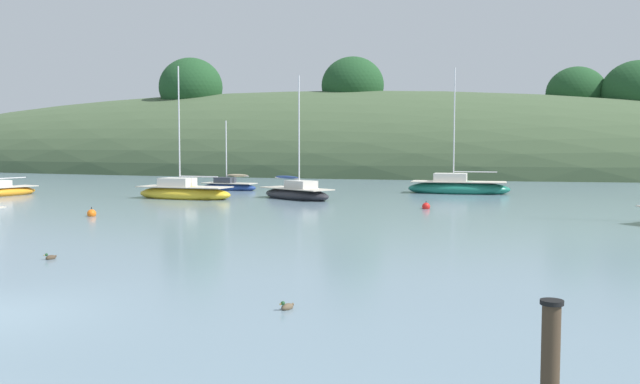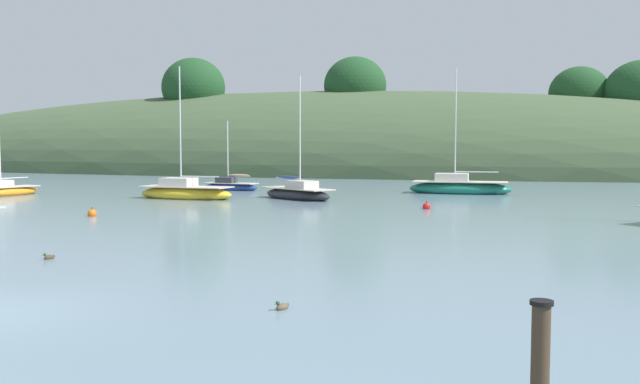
{
  "view_description": "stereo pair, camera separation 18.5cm",
  "coord_description": "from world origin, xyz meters",
  "px_view_note": "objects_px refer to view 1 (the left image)",
  "views": [
    {
      "loc": [
        10.66,
        -10.26,
        3.44
      ],
      "look_at": [
        0.0,
        20.0,
        1.2
      ],
      "focal_mm": 37.2,
      "sensor_mm": 36.0,
      "label": 1
    },
    {
      "loc": [
        10.84,
        -10.19,
        3.44
      ],
      "look_at": [
        0.0,
        20.0,
        1.2
      ],
      "focal_mm": 37.2,
      "sensor_mm": 36.0,
      "label": 2
    }
  ],
  "objects_px": {
    "sailboat_black_sloop": "(229,186)",
    "jetty_piling": "(551,354)",
    "sailboat_grey_yawl": "(2,191)",
    "mooring_buoy_channel": "(426,207)",
    "sailboat_white_near": "(297,193)",
    "sailboat_cream_ketch": "(458,187)",
    "sailboat_red_portside": "(184,192)",
    "duck_lone_right": "(51,257)",
    "mooring_buoy_outer": "(92,214)",
    "duck_trailing": "(287,307)"
  },
  "relations": [
    {
      "from": "sailboat_cream_ketch",
      "to": "sailboat_black_sloop",
      "type": "xyz_separation_m",
      "value": [
        -17.31,
        -2.29,
        -0.12
      ]
    },
    {
      "from": "mooring_buoy_outer",
      "to": "mooring_buoy_channel",
      "type": "xyz_separation_m",
      "value": [
        14.76,
        9.25,
        0.0
      ]
    },
    {
      "from": "mooring_buoy_channel",
      "to": "jetty_piling",
      "type": "height_order",
      "value": "jetty_piling"
    },
    {
      "from": "sailboat_grey_yawl",
      "to": "mooring_buoy_channel",
      "type": "relative_size",
      "value": 13.04
    },
    {
      "from": "sailboat_white_near",
      "to": "mooring_buoy_channel",
      "type": "bearing_deg",
      "value": -23.19
    },
    {
      "from": "sailboat_red_portside",
      "to": "duck_trailing",
      "type": "relative_size",
      "value": 21.02
    },
    {
      "from": "sailboat_black_sloop",
      "to": "duck_lone_right",
      "type": "distance_m",
      "value": 31.54
    },
    {
      "from": "sailboat_red_portside",
      "to": "duck_trailing",
      "type": "distance_m",
      "value": 30.47
    },
    {
      "from": "sailboat_black_sloop",
      "to": "duck_trailing",
      "type": "bearing_deg",
      "value": -60.94
    },
    {
      "from": "mooring_buoy_channel",
      "to": "sailboat_grey_yawl",
      "type": "bearing_deg",
      "value": -179.61
    },
    {
      "from": "sailboat_black_sloop",
      "to": "mooring_buoy_channel",
      "type": "relative_size",
      "value": 10.28
    },
    {
      "from": "mooring_buoy_channel",
      "to": "duck_trailing",
      "type": "relative_size",
      "value": 1.29
    },
    {
      "from": "sailboat_grey_yawl",
      "to": "sailboat_red_portside",
      "type": "xyz_separation_m",
      "value": [
        13.23,
        1.95,
        0.07
      ]
    },
    {
      "from": "duck_lone_right",
      "to": "jetty_piling",
      "type": "xyz_separation_m",
      "value": [
        14.38,
        -7.16,
        0.69
      ]
    },
    {
      "from": "duck_trailing",
      "to": "sailboat_grey_yawl",
      "type": "bearing_deg",
      "value": 143.17
    },
    {
      "from": "mooring_buoy_channel",
      "to": "sailboat_red_portside",
      "type": "bearing_deg",
      "value": 173.84
    },
    {
      "from": "duck_lone_right",
      "to": "jetty_piling",
      "type": "distance_m",
      "value": 16.08
    },
    {
      "from": "sailboat_red_portside",
      "to": "duck_trailing",
      "type": "height_order",
      "value": "sailboat_red_portside"
    },
    {
      "from": "duck_trailing",
      "to": "sailboat_white_near",
      "type": "bearing_deg",
      "value": 111.03
    },
    {
      "from": "sailboat_cream_ketch",
      "to": "sailboat_white_near",
      "type": "relative_size",
      "value": 1.14
    },
    {
      "from": "sailboat_cream_ketch",
      "to": "sailboat_grey_yawl",
      "type": "relative_size",
      "value": 1.32
    },
    {
      "from": "sailboat_red_portside",
      "to": "mooring_buoy_outer",
      "type": "height_order",
      "value": "sailboat_red_portside"
    },
    {
      "from": "sailboat_cream_ketch",
      "to": "sailboat_red_portside",
      "type": "xyz_separation_m",
      "value": [
        -16.22,
        -10.77,
        -0.03
      ]
    },
    {
      "from": "sailboat_white_near",
      "to": "mooring_buoy_channel",
      "type": "height_order",
      "value": "sailboat_white_near"
    },
    {
      "from": "sailboat_black_sloop",
      "to": "sailboat_red_portside",
      "type": "xyz_separation_m",
      "value": [
        1.09,
        -8.48,
        0.09
      ]
    },
    {
      "from": "sailboat_black_sloop",
      "to": "duck_trailing",
      "type": "height_order",
      "value": "sailboat_black_sloop"
    },
    {
      "from": "sailboat_grey_yawl",
      "to": "jetty_piling",
      "type": "relative_size",
      "value": 4.82
    },
    {
      "from": "jetty_piling",
      "to": "duck_trailing",
      "type": "bearing_deg",
      "value": 143.93
    },
    {
      "from": "sailboat_red_portside",
      "to": "jetty_piling",
      "type": "distance_m",
      "value": 36.68
    },
    {
      "from": "sailboat_cream_ketch",
      "to": "duck_trailing",
      "type": "distance_m",
      "value": 35.75
    },
    {
      "from": "mooring_buoy_outer",
      "to": "duck_lone_right",
      "type": "relative_size",
      "value": 1.27
    },
    {
      "from": "mooring_buoy_channel",
      "to": "mooring_buoy_outer",
      "type": "bearing_deg",
      "value": -147.92
    },
    {
      "from": "sailboat_red_portside",
      "to": "sailboat_cream_ketch",
      "type": "bearing_deg",
      "value": 33.58
    },
    {
      "from": "mooring_buoy_outer",
      "to": "duck_trailing",
      "type": "distance_m",
      "value": 21.26
    },
    {
      "from": "sailboat_grey_yawl",
      "to": "duck_trailing",
      "type": "distance_m",
      "value": 38.37
    },
    {
      "from": "sailboat_grey_yawl",
      "to": "jetty_piling",
      "type": "xyz_separation_m",
      "value": [
        35.96,
        -26.82,
        0.42
      ]
    },
    {
      "from": "sailboat_white_near",
      "to": "mooring_buoy_channel",
      "type": "xyz_separation_m",
      "value": [
        9.14,
        -3.92,
        -0.25
      ]
    },
    {
      "from": "mooring_buoy_outer",
      "to": "jetty_piling",
      "type": "relative_size",
      "value": 0.37
    },
    {
      "from": "sailboat_black_sloop",
      "to": "mooring_buoy_channel",
      "type": "xyz_separation_m",
      "value": [
        17.29,
        -10.23,
        -0.19
      ]
    },
    {
      "from": "sailboat_grey_yawl",
      "to": "duck_lone_right",
      "type": "height_order",
      "value": "sailboat_grey_yawl"
    },
    {
      "from": "sailboat_black_sloop",
      "to": "jetty_piling",
      "type": "distance_m",
      "value": 44.22
    },
    {
      "from": "sailboat_black_sloop",
      "to": "sailboat_grey_yawl",
      "type": "xyz_separation_m",
      "value": [
        -12.14,
        -10.43,
        0.02
      ]
    },
    {
      "from": "sailboat_red_portside",
      "to": "duck_lone_right",
      "type": "distance_m",
      "value": 23.18
    },
    {
      "from": "sailboat_white_near",
      "to": "sailboat_black_sloop",
      "type": "bearing_deg",
      "value": 142.26
    },
    {
      "from": "sailboat_cream_ketch",
      "to": "mooring_buoy_channel",
      "type": "distance_m",
      "value": 12.52
    },
    {
      "from": "sailboat_grey_yawl",
      "to": "jetty_piling",
      "type": "distance_m",
      "value": 44.87
    },
    {
      "from": "sailboat_cream_ketch",
      "to": "sailboat_red_portside",
      "type": "bearing_deg",
      "value": -146.42
    },
    {
      "from": "jetty_piling",
      "to": "mooring_buoy_outer",
      "type": "bearing_deg",
      "value": 140.14
    },
    {
      "from": "sailboat_red_portside",
      "to": "sailboat_white_near",
      "type": "distance_m",
      "value": 7.39
    },
    {
      "from": "sailboat_grey_yawl",
      "to": "sailboat_red_portside",
      "type": "distance_m",
      "value": 13.37
    }
  ]
}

